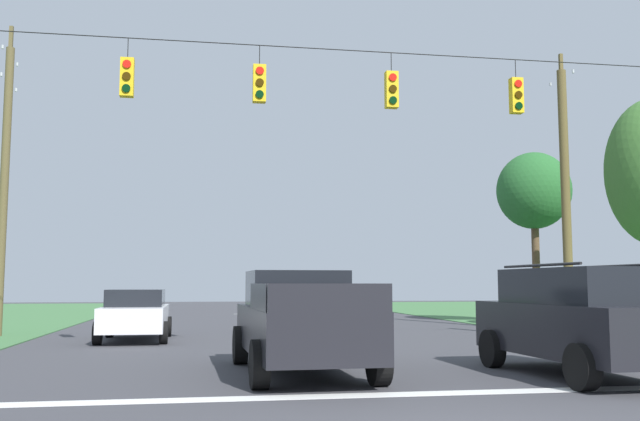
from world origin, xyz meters
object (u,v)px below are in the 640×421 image
at_px(suv_black, 580,318).
at_px(utility_pole_mid_right, 566,195).
at_px(distant_car_crossing_white, 136,314).
at_px(tree_roadside_far_right, 534,192).
at_px(overhead_signal_span, 331,170).
at_px(pickup_truck, 301,322).
at_px(utility_pole_near_left, 4,179).

height_order(suv_black, utility_pole_mid_right, utility_pole_mid_right).
bearing_deg(distant_car_crossing_white, tree_roadside_far_right, 19.99).
bearing_deg(overhead_signal_span, pickup_truck, -109.35).
distance_m(pickup_truck, tree_roadside_far_right, 19.11).
distance_m(pickup_truck, distant_car_crossing_white, 9.25).
bearing_deg(distant_car_crossing_white, suv_black, -47.93).
xyz_separation_m(utility_pole_mid_right, tree_roadside_far_right, (1.21, 4.80, 0.77)).
relative_size(distant_car_crossing_white, utility_pole_near_left, 0.42).
bearing_deg(tree_roadside_far_right, pickup_truck, -130.22).
bearing_deg(utility_pole_near_left, overhead_signal_span, -35.87).
xyz_separation_m(overhead_signal_span, utility_pole_mid_right, (9.49, 5.72, 0.26)).
relative_size(distant_car_crossing_white, utility_pole_mid_right, 0.43).
bearing_deg(suv_black, tree_roadside_far_right, 65.87).
bearing_deg(distant_car_crossing_white, utility_pole_near_left, 154.35).
height_order(pickup_truck, distant_car_crossing_white, pickup_truck).
height_order(overhead_signal_span, pickup_truck, overhead_signal_span).
relative_size(distant_car_crossing_white, tree_roadside_far_right, 0.59).
distance_m(overhead_signal_span, utility_pole_near_left, 11.81).
bearing_deg(utility_pole_near_left, utility_pole_mid_right, -3.58).
distance_m(distant_car_crossing_white, utility_pole_near_left, 6.56).
relative_size(pickup_truck, tree_roadside_far_right, 0.75).
xyz_separation_m(distant_car_crossing_white, tree_roadside_far_right, (15.79, 5.75, 4.78)).
height_order(utility_pole_mid_right, tree_roadside_far_right, utility_pole_mid_right).
bearing_deg(overhead_signal_span, tree_roadside_far_right, 44.51).
bearing_deg(utility_pole_mid_right, pickup_truck, -138.98).
bearing_deg(suv_black, utility_pole_mid_right, 61.83).
relative_size(overhead_signal_span, tree_roadside_far_right, 2.57).
bearing_deg(tree_roadside_far_right, suv_black, -114.13).
relative_size(overhead_signal_span, utility_pole_mid_right, 1.87).
bearing_deg(utility_pole_near_left, pickup_truck, -51.92).
height_order(distant_car_crossing_white, tree_roadside_far_right, tree_roadside_far_right).
xyz_separation_m(utility_pole_mid_right, utility_pole_near_left, (-19.05, 1.19, 0.29)).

